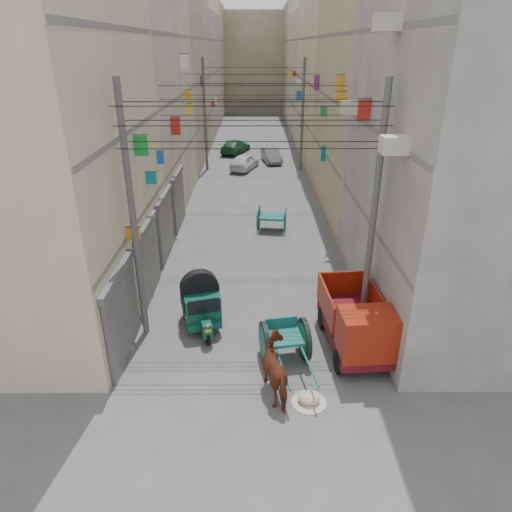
{
  "coord_description": "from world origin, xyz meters",
  "views": [
    {
      "loc": [
        0.03,
        -6.85,
        8.74
      ],
      "look_at": [
        0.08,
        6.5,
        2.55
      ],
      "focal_mm": 32.0,
      "sensor_mm": 36.0,
      "label": 1
    }
  ],
  "objects_px": {
    "tonga_cart": "(285,340)",
    "distant_car_green": "(235,146)",
    "second_cart": "(272,218)",
    "distant_car_grey": "(271,155)",
    "mini_truck": "(357,329)",
    "distant_car_white": "(245,162)",
    "auto_rickshaw": "(200,302)",
    "feed_sack": "(309,398)",
    "horse": "(280,370)"
  },
  "relations": [
    {
      "from": "horse",
      "to": "distant_car_green",
      "type": "bearing_deg",
      "value": -103.31
    },
    {
      "from": "feed_sack",
      "to": "horse",
      "type": "xyz_separation_m",
      "value": [
        -0.78,
        0.38,
        0.64
      ]
    },
    {
      "from": "feed_sack",
      "to": "horse",
      "type": "bearing_deg",
      "value": 154.05
    },
    {
      "from": "distant_car_grey",
      "to": "distant_car_white",
      "type": "bearing_deg",
      "value": -139.96
    },
    {
      "from": "distant_car_grey",
      "to": "distant_car_green",
      "type": "distance_m",
      "value": 4.64
    },
    {
      "from": "tonga_cart",
      "to": "second_cart",
      "type": "distance_m",
      "value": 10.7
    },
    {
      "from": "second_cart",
      "to": "distant_car_green",
      "type": "distance_m",
      "value": 18.86
    },
    {
      "from": "auto_rickshaw",
      "to": "distant_car_white",
      "type": "relative_size",
      "value": 0.65
    },
    {
      "from": "tonga_cart",
      "to": "auto_rickshaw",
      "type": "bearing_deg",
      "value": 135.84
    },
    {
      "from": "tonga_cart",
      "to": "second_cart",
      "type": "relative_size",
      "value": 1.91
    },
    {
      "from": "auto_rickshaw",
      "to": "feed_sack",
      "type": "relative_size",
      "value": 3.93
    },
    {
      "from": "feed_sack",
      "to": "distant_car_green",
      "type": "xyz_separation_m",
      "value": [
        -3.15,
        31.26,
        0.43
      ]
    },
    {
      "from": "mini_truck",
      "to": "feed_sack",
      "type": "distance_m",
      "value": 2.77
    },
    {
      "from": "second_cart",
      "to": "distant_car_white",
      "type": "relative_size",
      "value": 0.45
    },
    {
      "from": "tonga_cart",
      "to": "horse",
      "type": "height_order",
      "value": "horse"
    },
    {
      "from": "distant_car_grey",
      "to": "tonga_cart",
      "type": "bearing_deg",
      "value": -100.59
    },
    {
      "from": "distant_car_green",
      "to": "distant_car_white",
      "type": "bearing_deg",
      "value": 118.36
    },
    {
      "from": "horse",
      "to": "distant_car_grey",
      "type": "bearing_deg",
      "value": -109.19
    },
    {
      "from": "second_cart",
      "to": "distant_car_grey",
      "type": "relative_size",
      "value": 0.47
    },
    {
      "from": "distant_car_green",
      "to": "horse",
      "type": "bearing_deg",
      "value": 113.79
    },
    {
      "from": "distant_car_white",
      "to": "auto_rickshaw",
      "type": "bearing_deg",
      "value": 105.49
    },
    {
      "from": "feed_sack",
      "to": "distant_car_grey",
      "type": "relative_size",
      "value": 0.17
    },
    {
      "from": "distant_car_grey",
      "to": "auto_rickshaw",
      "type": "bearing_deg",
      "value": -107.1
    },
    {
      "from": "distant_car_grey",
      "to": "distant_car_green",
      "type": "height_order",
      "value": "distant_car_green"
    },
    {
      "from": "feed_sack",
      "to": "tonga_cart",
      "type": "bearing_deg",
      "value": 106.47
    },
    {
      "from": "auto_rickshaw",
      "to": "tonga_cart",
      "type": "distance_m",
      "value": 3.31
    },
    {
      "from": "mini_truck",
      "to": "feed_sack",
      "type": "bearing_deg",
      "value": -132.39
    },
    {
      "from": "mini_truck",
      "to": "distant_car_green",
      "type": "bearing_deg",
      "value": 95.37
    },
    {
      "from": "horse",
      "to": "auto_rickshaw",
      "type": "bearing_deg",
      "value": -71.2
    },
    {
      "from": "feed_sack",
      "to": "auto_rickshaw",
      "type": "bearing_deg",
      "value": 131.13
    },
    {
      "from": "distant_car_white",
      "to": "distant_car_grey",
      "type": "distance_m",
      "value": 3.3
    },
    {
      "from": "feed_sack",
      "to": "distant_car_grey",
      "type": "height_order",
      "value": "distant_car_grey"
    },
    {
      "from": "distant_car_white",
      "to": "distant_car_grey",
      "type": "height_order",
      "value": "distant_car_white"
    },
    {
      "from": "tonga_cart",
      "to": "feed_sack",
      "type": "bearing_deg",
      "value": -83.1
    },
    {
      "from": "auto_rickshaw",
      "to": "distant_car_green",
      "type": "xyz_separation_m",
      "value": [
        0.12,
        27.51,
        -0.35
      ]
    },
    {
      "from": "distant_car_white",
      "to": "distant_car_green",
      "type": "relative_size",
      "value": 0.89
    },
    {
      "from": "horse",
      "to": "distant_car_white",
      "type": "height_order",
      "value": "horse"
    },
    {
      "from": "auto_rickshaw",
      "to": "tonga_cart",
      "type": "relative_size",
      "value": 0.76
    },
    {
      "from": "second_cart",
      "to": "distant_car_grey",
      "type": "height_order",
      "value": "second_cart"
    },
    {
      "from": "mini_truck",
      "to": "distant_car_green",
      "type": "distance_m",
      "value": 29.57
    },
    {
      "from": "distant_car_grey",
      "to": "distant_car_green",
      "type": "xyz_separation_m",
      "value": [
        -3.08,
        3.46,
        0.02
      ]
    },
    {
      "from": "auto_rickshaw",
      "to": "horse",
      "type": "bearing_deg",
      "value": -69.3
    },
    {
      "from": "tonga_cart",
      "to": "distant_car_white",
      "type": "relative_size",
      "value": 0.86
    },
    {
      "from": "auto_rickshaw",
      "to": "second_cart",
      "type": "distance_m",
      "value": 9.24
    },
    {
      "from": "tonga_cart",
      "to": "distant_car_green",
      "type": "xyz_separation_m",
      "value": [
        -2.59,
        29.39,
        -0.1
      ]
    },
    {
      "from": "mini_truck",
      "to": "feed_sack",
      "type": "xyz_separation_m",
      "value": [
        -1.65,
        -2.08,
        -0.81
      ]
    },
    {
      "from": "mini_truck",
      "to": "distant_car_white",
      "type": "xyz_separation_m",
      "value": [
        -3.85,
        23.2,
        -0.36
      ]
    },
    {
      "from": "tonga_cart",
      "to": "horse",
      "type": "relative_size",
      "value": 1.64
    },
    {
      "from": "auto_rickshaw",
      "to": "distant_car_green",
      "type": "bearing_deg",
      "value": 73.95
    },
    {
      "from": "horse",
      "to": "feed_sack",
      "type": "bearing_deg",
      "value": 136.36
    }
  ]
}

